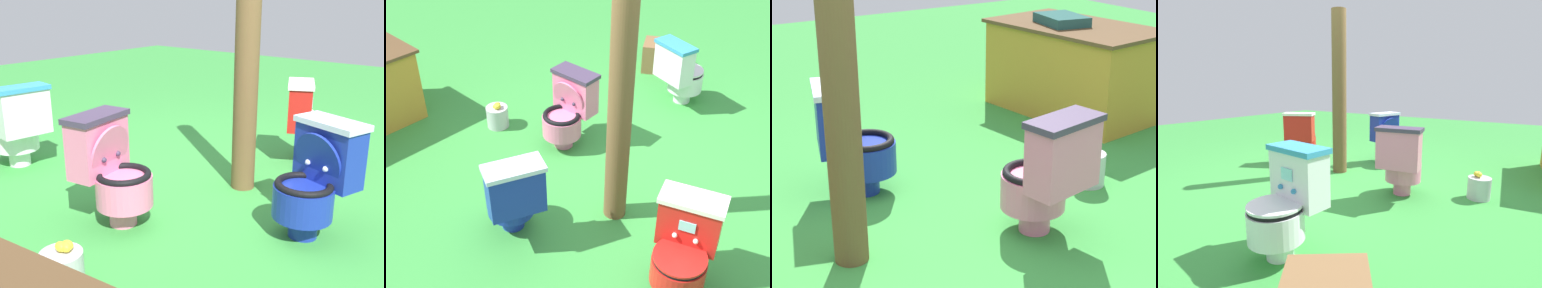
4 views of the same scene
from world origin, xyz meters
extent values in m
plane|color=green|center=(0.00, 0.00, 0.00)|extent=(14.00, 14.00, 0.00)
cylinder|color=pink|center=(-0.05, 0.83, 0.07)|extent=(0.21, 0.21, 0.14)
cylinder|color=pink|center=(-0.07, 0.83, 0.24)|extent=(0.43, 0.43, 0.20)
torus|color=black|center=(-0.07, 0.83, 0.35)|extent=(0.41, 0.41, 0.04)
cylinder|color=#3F334C|center=(-0.07, 0.83, 0.30)|extent=(0.28, 0.28, 0.01)
cube|color=pink|center=(0.13, 0.86, 0.51)|extent=(0.25, 0.44, 0.37)
cube|color=#3F334C|center=(0.13, 0.86, 0.71)|extent=(0.28, 0.46, 0.04)
cube|color=#8CE0E5|center=(0.03, 0.84, 0.56)|extent=(0.03, 0.11, 0.08)
cylinder|color=pink|center=(0.03, 0.84, 0.49)|extent=(0.15, 0.36, 0.35)
sphere|color=#3F334C|center=(0.04, 0.77, 0.46)|extent=(0.04, 0.04, 0.04)
sphere|color=#3F334C|center=(0.01, 0.91, 0.46)|extent=(0.04, 0.04, 0.04)
cylinder|color=#192D9E|center=(-1.04, 0.23, 0.07)|extent=(0.23, 0.23, 0.14)
cylinder|color=#192D9E|center=(-1.03, 0.25, 0.24)|extent=(0.46, 0.46, 0.20)
torus|color=black|center=(-1.03, 0.25, 0.35)|extent=(0.44, 0.44, 0.04)
cylinder|color=silver|center=(-1.03, 0.25, 0.30)|extent=(0.30, 0.30, 0.01)
cube|color=#192D9E|center=(-1.09, 0.06, 0.51)|extent=(0.45, 0.31, 0.37)
cube|color=silver|center=(-1.09, 0.06, 0.71)|extent=(0.48, 0.34, 0.04)
cube|color=#8CE0E5|center=(-1.06, 0.16, 0.56)|extent=(0.11, 0.04, 0.08)
cylinder|color=#192D9E|center=(-1.06, 0.16, 0.49)|extent=(0.36, 0.19, 0.35)
sphere|color=silver|center=(-1.13, 0.18, 0.46)|extent=(0.04, 0.04, 0.04)
sphere|color=silver|center=(-1.00, 0.14, 0.46)|extent=(0.04, 0.04, 0.04)
cube|color=#B7842D|center=(-1.57, 2.46, 0.37)|extent=(1.48, 0.95, 0.74)
cube|color=brown|center=(-1.57, 2.46, 0.76)|extent=(1.55, 1.02, 0.03)
cube|color=#23514C|center=(-1.65, 2.37, 0.81)|extent=(0.49, 0.40, 0.08)
cylinder|color=brown|center=(-0.32, -0.18, 1.00)|extent=(0.18, 0.18, 2.01)
cylinder|color=#B7B7BF|center=(-0.35, 1.52, 0.11)|extent=(0.22, 0.22, 0.22)
ellipsoid|color=yellow|center=(-0.37, 1.50, 0.25)|extent=(0.07, 0.05, 0.05)
ellipsoid|color=yellow|center=(-0.36, 1.49, 0.25)|extent=(0.07, 0.05, 0.05)
ellipsoid|color=yellow|center=(-0.35, 1.52, 0.25)|extent=(0.07, 0.05, 0.05)
camera|label=1|loc=(-2.15, 2.70, 1.47)|focal=43.82mm
camera|label=2|loc=(-2.54, -2.36, 2.92)|focal=47.87mm
camera|label=3|loc=(2.51, -1.31, 1.81)|focal=60.80mm
camera|label=4|loc=(2.66, 2.02, 1.13)|focal=27.33mm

